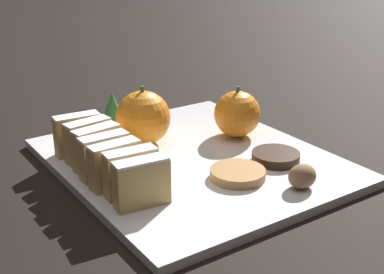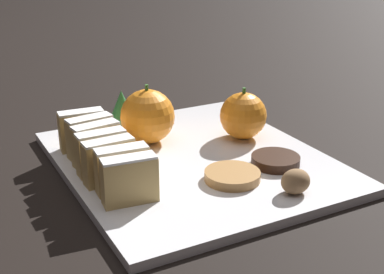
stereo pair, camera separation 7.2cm
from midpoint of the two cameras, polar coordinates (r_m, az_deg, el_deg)
name	(u,v)px [view 1 (the left image)]	position (r m, az deg, el deg)	size (l,w,h in m)	color
ground_plane	(192,165)	(0.74, -2.80, -3.10)	(6.00, 6.00, 0.00)	black
serving_platter	(192,161)	(0.73, -2.81, -2.67)	(0.34, 0.39, 0.01)	white
stollen_slice_front	(142,183)	(0.60, -8.83, -4.93)	(0.07, 0.03, 0.06)	tan
stollen_slice_second	(131,173)	(0.63, -9.79, -3.84)	(0.06, 0.03, 0.06)	tan
stollen_slice_third	(115,165)	(0.65, -11.35, -3.00)	(0.06, 0.02, 0.06)	tan
stollen_slice_fourth	(105,156)	(0.68, -12.30, -2.10)	(0.06, 0.02, 0.06)	tan
stollen_slice_fifth	(97,148)	(0.71, -13.00, -1.22)	(0.07, 0.03, 0.06)	tan
stollen_slice_sixth	(88,141)	(0.73, -13.78, -0.44)	(0.07, 0.03, 0.06)	tan
stollen_slice_back	(78,134)	(0.76, -14.76, 0.23)	(0.06, 0.03, 0.06)	tan
orange_near	(143,118)	(0.77, -7.91, 1.97)	(0.08, 0.08, 0.09)	orange
orange_far	(237,114)	(0.79, 2.26, 2.42)	(0.07, 0.07, 0.08)	orange
walnut	(302,176)	(0.65, 8.59, -4.24)	(0.04, 0.03, 0.03)	#8E6B47
chocolate_cookie	(276,157)	(0.72, 6.11, -2.17)	(0.06, 0.06, 0.01)	black
gingerbread_cookie	(238,174)	(0.67, 1.85, -4.01)	(0.07, 0.07, 0.01)	#B27F47
evergreen_sprig	(113,111)	(0.84, -10.89, 2.65)	(0.05, 0.05, 0.06)	#2D7538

